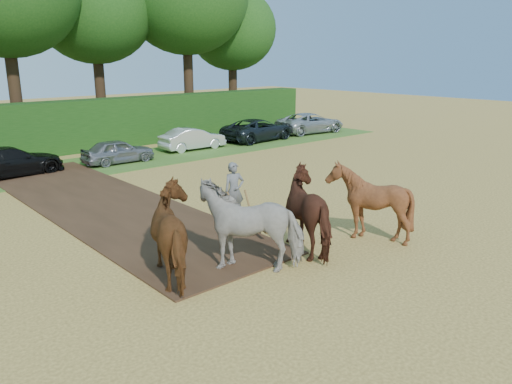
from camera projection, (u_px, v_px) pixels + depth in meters
ground at (169, 274)px, 13.01m from camera, size 120.00×120.00×0.00m
earth_strip at (104, 204)px, 19.02m from camera, size 4.50×17.00×0.05m
grass_verge at (7, 178)px, 23.12m from camera, size 50.00×5.00×0.03m
plough_team at (282, 216)px, 13.92m from camera, size 8.23×5.99×2.37m
parked_cars at (106, 150)px, 26.26m from camera, size 41.35×3.28×1.47m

